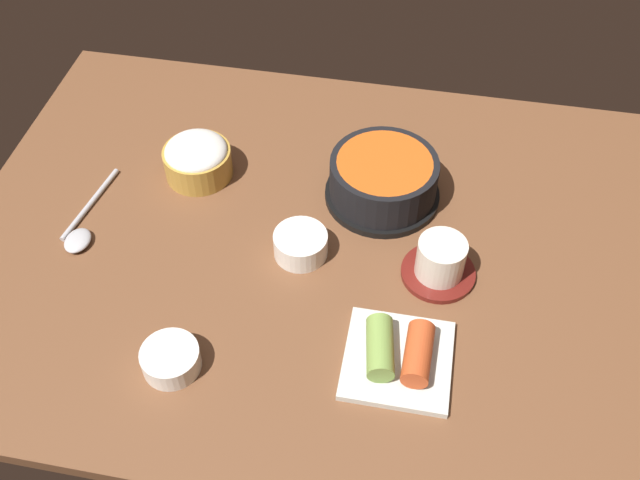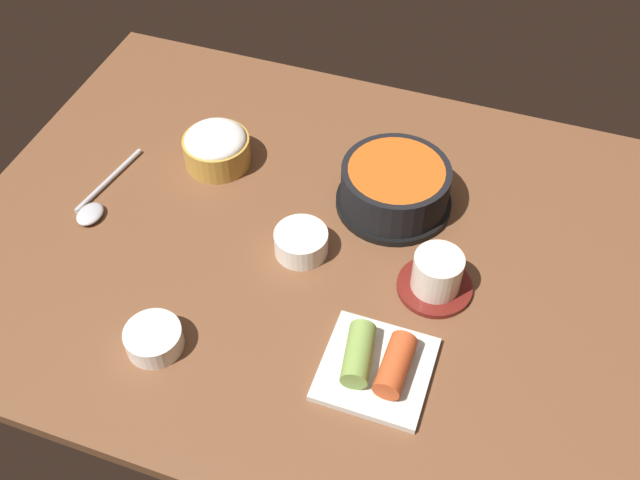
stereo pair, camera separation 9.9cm
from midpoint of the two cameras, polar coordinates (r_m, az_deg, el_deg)
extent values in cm
cube|color=brown|center=(104.69, 2.04, -0.54)|extent=(100.00, 76.00, 2.00)
cylinder|color=black|center=(109.46, 8.33, 2.85)|extent=(17.11, 17.11, 1.09)
cylinder|color=black|center=(106.98, 8.53, 4.16)|extent=(15.82, 15.82, 5.96)
cylinder|color=#D15619|center=(105.14, 8.70, 5.19)|extent=(13.92, 13.92, 0.60)
cylinder|color=#B78C38|center=(114.20, -5.56, 6.80)|extent=(10.31, 10.31, 4.63)
ellipsoid|color=white|center=(112.67, -5.65, 7.67)|extent=(9.49, 9.49, 3.61)
cylinder|color=maroon|center=(100.22, 11.73, -3.75)|extent=(10.16, 10.16, 0.80)
cylinder|color=silver|center=(97.79, 12.01, -2.63)|extent=(6.59, 6.59, 5.49)
cylinder|color=#C6D18C|center=(95.93, 12.24, -1.72)|extent=(5.60, 5.60, 0.40)
cylinder|color=white|center=(101.27, 1.32, -0.34)|extent=(7.54, 7.54, 3.61)
cylinder|color=#386B2D|center=(100.14, 1.33, 0.22)|extent=(6.18, 6.18, 0.50)
cube|color=silver|center=(91.67, 7.52, -10.13)|extent=(13.27, 13.27, 1.00)
cylinder|color=#7A9E47|center=(89.95, 6.22, -9.02)|extent=(4.54, 8.38, 3.38)
cylinder|color=#C64C23|center=(89.73, 9.12, -9.79)|extent=(3.58, 8.04, 3.38)
cylinder|color=white|center=(93.34, -9.86, -7.79)|extent=(7.29, 7.29, 3.06)
cylinder|color=#B73323|center=(92.33, -9.96, -7.37)|extent=(5.97, 5.97, 0.50)
cylinder|color=#B7B7BC|center=(115.02, -13.77, 4.44)|extent=(3.23, 15.01, 0.80)
ellipsoid|color=#B7B7BC|center=(110.10, -15.06, 1.83)|extent=(3.60, 4.68, 1.26)
camera|label=1|loc=(0.05, -87.15, 3.27)|focal=41.07mm
camera|label=2|loc=(0.05, 92.85, -3.27)|focal=41.07mm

